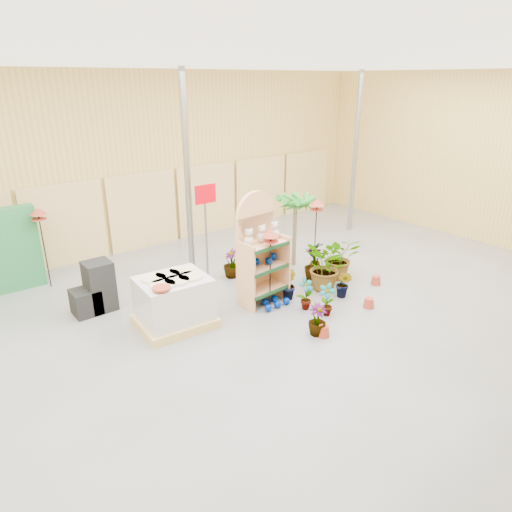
{
  "coord_description": "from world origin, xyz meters",
  "views": [
    {
      "loc": [
        -4.9,
        -5.06,
        4.27
      ],
      "look_at": [
        0.3,
        1.5,
        1.0
      ],
      "focal_mm": 32.0,
      "sensor_mm": 36.0,
      "label": 1
    }
  ],
  "objects_px": {
    "pallet_stack": "(174,302)",
    "potted_plant_2": "(326,268)",
    "display_shelf": "(258,253)",
    "bird_table_front": "(271,235)"
  },
  "relations": [
    {
      "from": "bird_table_front",
      "to": "potted_plant_2",
      "type": "xyz_separation_m",
      "value": [
        1.42,
        -0.14,
        -0.99
      ]
    },
    {
      "from": "bird_table_front",
      "to": "pallet_stack",
      "type": "bearing_deg",
      "value": 163.87
    },
    {
      "from": "display_shelf",
      "to": "bird_table_front",
      "type": "relative_size",
      "value": 1.39
    },
    {
      "from": "pallet_stack",
      "to": "bird_table_front",
      "type": "bearing_deg",
      "value": -11.72
    },
    {
      "from": "display_shelf",
      "to": "pallet_stack",
      "type": "distance_m",
      "value": 1.95
    },
    {
      "from": "bird_table_front",
      "to": "potted_plant_2",
      "type": "height_order",
      "value": "bird_table_front"
    },
    {
      "from": "display_shelf",
      "to": "pallet_stack",
      "type": "bearing_deg",
      "value": 172.27
    },
    {
      "from": "potted_plant_2",
      "to": "display_shelf",
      "type": "bearing_deg",
      "value": 158.55
    },
    {
      "from": "pallet_stack",
      "to": "potted_plant_2",
      "type": "distance_m",
      "value": 3.33
    },
    {
      "from": "bird_table_front",
      "to": "potted_plant_2",
      "type": "distance_m",
      "value": 1.74
    }
  ]
}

